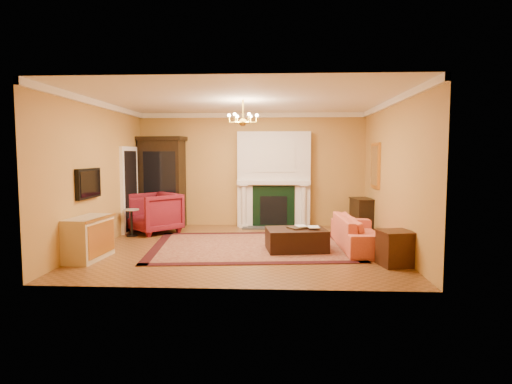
# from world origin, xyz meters

# --- Properties ---
(floor) EXTENTS (6.00, 5.50, 0.02)m
(floor) POSITION_xyz_m (0.00, 0.00, -0.01)
(floor) COLOR brown
(floor) RESTS_ON ground
(ceiling) EXTENTS (6.00, 5.50, 0.02)m
(ceiling) POSITION_xyz_m (0.00, 0.00, 3.01)
(ceiling) COLOR white
(ceiling) RESTS_ON wall_back
(wall_back) EXTENTS (6.00, 0.02, 3.00)m
(wall_back) POSITION_xyz_m (0.00, 2.76, 1.50)
(wall_back) COLOR #BB8943
(wall_back) RESTS_ON floor
(wall_front) EXTENTS (6.00, 0.02, 3.00)m
(wall_front) POSITION_xyz_m (0.00, -2.76, 1.50)
(wall_front) COLOR #BB8943
(wall_front) RESTS_ON floor
(wall_left) EXTENTS (0.02, 5.50, 3.00)m
(wall_left) POSITION_xyz_m (-3.01, 0.00, 1.50)
(wall_left) COLOR #BB8943
(wall_left) RESTS_ON floor
(wall_right) EXTENTS (0.02, 5.50, 3.00)m
(wall_right) POSITION_xyz_m (3.01, 0.00, 1.50)
(wall_right) COLOR #BB8943
(wall_right) RESTS_ON floor
(fireplace) EXTENTS (1.90, 0.70, 2.50)m
(fireplace) POSITION_xyz_m (0.60, 2.57, 1.19)
(fireplace) COLOR silver
(fireplace) RESTS_ON wall_back
(crown_molding) EXTENTS (6.00, 5.50, 0.12)m
(crown_molding) POSITION_xyz_m (0.00, 0.96, 2.94)
(crown_molding) COLOR white
(crown_molding) RESTS_ON ceiling
(doorway) EXTENTS (0.08, 1.05, 2.10)m
(doorway) POSITION_xyz_m (-2.95, 1.70, 1.05)
(doorway) COLOR white
(doorway) RESTS_ON wall_left
(tv_panel) EXTENTS (0.09, 0.95, 0.58)m
(tv_panel) POSITION_xyz_m (-2.95, -0.60, 1.35)
(tv_panel) COLOR black
(tv_panel) RESTS_ON wall_left
(gilt_mirror) EXTENTS (0.06, 0.76, 1.05)m
(gilt_mirror) POSITION_xyz_m (2.97, 1.40, 1.65)
(gilt_mirror) COLOR gold
(gilt_mirror) RESTS_ON wall_right
(chandelier) EXTENTS (0.63, 0.55, 0.53)m
(chandelier) POSITION_xyz_m (-0.00, 0.00, 2.61)
(chandelier) COLOR gold
(chandelier) RESTS_ON ceiling
(oriental_rug) EXTENTS (4.36, 3.45, 0.02)m
(oriental_rug) POSITION_xyz_m (0.17, 0.08, 0.01)
(oriental_rug) COLOR #4A120F
(oriental_rug) RESTS_ON floor
(china_cabinet) EXTENTS (1.20, 0.67, 2.27)m
(china_cabinet) POSITION_xyz_m (-2.35, 2.49, 1.14)
(china_cabinet) COLOR black
(china_cabinet) RESTS_ON floor
(wingback_armchair) EXTENTS (1.43, 1.43, 1.08)m
(wingback_armchair) POSITION_xyz_m (-2.30, 1.51, 0.54)
(wingback_armchair) COLOR maroon
(wingback_armchair) RESTS_ON floor
(pedestal_table) EXTENTS (0.36, 0.36, 0.64)m
(pedestal_table) POSITION_xyz_m (-2.70, 1.05, 0.37)
(pedestal_table) COLOR black
(pedestal_table) RESTS_ON floor
(commode) EXTENTS (0.58, 1.08, 0.78)m
(commode) POSITION_xyz_m (-2.73, -1.17, 0.39)
(commode) COLOR #C2B28E
(commode) RESTS_ON floor
(coral_sofa) EXTENTS (0.72, 2.25, 0.87)m
(coral_sofa) POSITION_xyz_m (2.40, 0.03, 0.44)
(coral_sofa) COLOR #DF6646
(coral_sofa) RESTS_ON floor
(end_table) EXTENTS (0.60, 0.60, 0.58)m
(end_table) POSITION_xyz_m (2.72, -1.35, 0.29)
(end_table) COLOR #36190E
(end_table) RESTS_ON floor
(console_table) EXTENTS (0.52, 0.78, 0.81)m
(console_table) POSITION_xyz_m (2.78, 1.86, 0.40)
(console_table) COLOR black
(console_table) RESTS_ON floor
(leather_ottoman) EXTENTS (1.26, 1.00, 0.43)m
(leather_ottoman) POSITION_xyz_m (1.08, -0.29, 0.23)
(leather_ottoman) COLOR black
(leather_ottoman) RESTS_ON oriental_rug
(ottoman_tray) EXTENTS (0.53, 0.49, 0.03)m
(ottoman_tray) POSITION_xyz_m (1.14, -0.23, 0.46)
(ottoman_tray) COLOR black
(ottoman_tray) RESTS_ON leather_ottoman
(book_a) EXTENTS (0.20, 0.08, 0.27)m
(book_a) POSITION_xyz_m (1.08, -0.26, 0.61)
(book_a) COLOR gray
(book_a) RESTS_ON ottoman_tray
(book_b) EXTENTS (0.21, 0.03, 0.29)m
(book_b) POSITION_xyz_m (1.31, -0.32, 0.62)
(book_b) COLOR gray
(book_b) RESTS_ON ottoman_tray
(topiary_left) EXTENTS (0.16, 0.16, 0.42)m
(topiary_left) POSITION_xyz_m (-0.10, 2.53, 1.46)
(topiary_left) COLOR gray
(topiary_left) RESTS_ON fireplace
(topiary_right) EXTENTS (0.17, 0.17, 0.46)m
(topiary_right) POSITION_xyz_m (1.24, 2.53, 1.48)
(topiary_right) COLOR gray
(topiary_right) RESTS_ON fireplace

